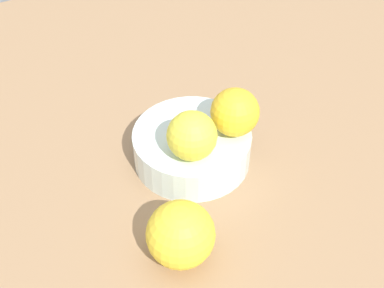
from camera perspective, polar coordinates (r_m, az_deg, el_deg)
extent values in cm
cube|color=#997551|center=(71.82, 0.00, -2.17)|extent=(110.00, 110.00, 2.00)
cylinder|color=silver|center=(70.82, 0.00, -1.38)|extent=(9.60, 9.60, 0.80)
cylinder|color=silver|center=(69.50, 0.00, -0.27)|extent=(15.49, 15.49, 4.58)
sphere|color=yellow|center=(63.09, -0.01, 0.89)|extent=(6.17, 6.17, 6.17)
sphere|color=yellow|center=(66.54, 4.65, 3.45)|extent=(6.25, 6.25, 6.25)
sphere|color=yellow|center=(58.13, -1.23, -9.73)|extent=(7.67, 7.67, 7.67)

